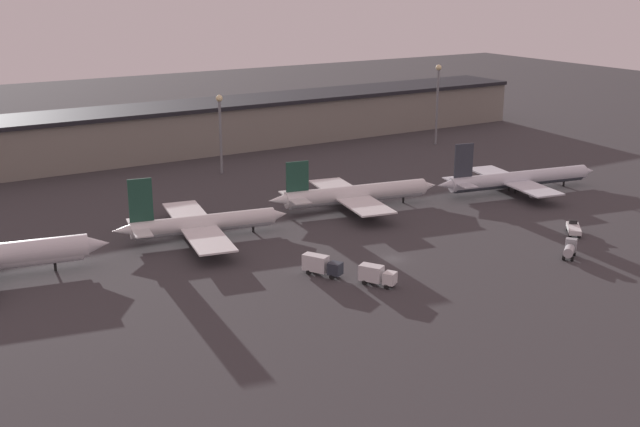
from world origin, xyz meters
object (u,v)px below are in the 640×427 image
Objects in this scene: airplane_2 at (355,194)px; service_vehicle_2 at (376,275)px; airplane_3 at (517,179)px; airplane_1 at (201,224)px; service_vehicle_0 at (321,265)px; service_vehicle_3 at (574,229)px; service_vehicle_1 at (570,249)px.

airplane_2 is 47.55m from service_vehicle_2.
airplane_2 is at bearing 178.78° from airplane_3.
airplane_1 reaches higher than service_vehicle_0.
airplane_1 is 0.82× the size of airplane_3.
service_vehicle_0 is 10.67m from service_vehicle_2.
airplane_3 is 34.11m from service_vehicle_3.
airplane_1 reaches higher than service_vehicle_3.
service_vehicle_2 is at bearing 3.54° from service_vehicle_0.
airplane_2 is 6.17× the size of service_vehicle_3.
airplane_2 reaches higher than service_vehicle_3.
airplane_2 is (38.73, 1.71, 0.27)m from airplane_1.
airplane_1 is at bearing 104.36° from service_vehicle_1.
airplane_3 reaches higher than airplane_2.
airplane_2 is 8.06× the size of service_vehicle_1.
service_vehicle_1 is (45.19, -16.71, -0.34)m from service_vehicle_0.
airplane_1 is at bearing 168.70° from service_vehicle_0.
airplane_2 is 43.52m from service_vehicle_0.
service_vehicle_2 is at bearing -143.23° from airplane_3.
airplane_3 is (81.32, -7.00, 0.09)m from airplane_1.
service_vehicle_1 is at bearing 48.17° from service_vehicle_2.
airplane_2 is 43.47m from airplane_3.
service_vehicle_1 is 0.77× the size of service_vehicle_3.
airplane_3 is 8.77× the size of service_vehicle_1.
service_vehicle_3 is (28.14, -39.55, -2.16)m from airplane_2.
airplane_2 is at bearing 73.42° from service_vehicle_1.
airplane_3 reaches higher than service_vehicle_0.
service_vehicle_2 is (-65.86, -32.73, -1.23)m from airplane_3.
service_vehicle_0 is at bearing -178.36° from service_vehicle_2.
airplane_3 is 6.05× the size of service_vehicle_0.
airplane_2 reaches higher than service_vehicle_0.
airplane_1 is 38.77m from airplane_2.
service_vehicle_1 is at bearing -61.41° from airplane_2.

